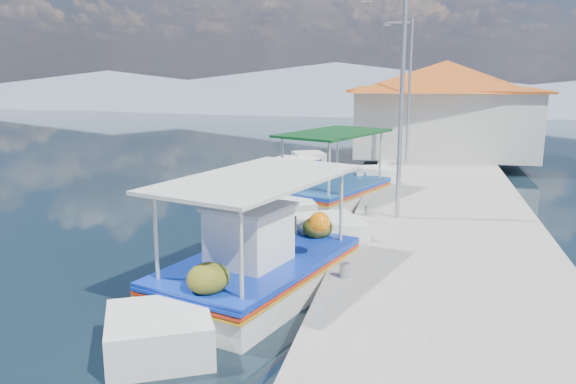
# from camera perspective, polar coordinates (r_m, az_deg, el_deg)

# --- Properties ---
(ground) EXTENTS (160.00, 160.00, 0.00)m
(ground) POSITION_cam_1_polar(r_m,az_deg,el_deg) (15.39, -7.18, -5.17)
(ground) COLOR black
(ground) RESTS_ON ground
(quay) EXTENTS (5.00, 44.00, 0.50)m
(quay) POSITION_cam_1_polar(r_m,az_deg,el_deg) (20.26, 14.80, -0.53)
(quay) COLOR #AEA9A2
(quay) RESTS_ON ground
(bollards) EXTENTS (0.20, 17.20, 0.30)m
(bollards) POSITION_cam_1_polar(r_m,az_deg,el_deg) (19.47, 8.75, 0.43)
(bollards) COLOR #A5A8AD
(bollards) RESTS_ON quay
(main_caique) EXTENTS (4.00, 7.93, 2.73)m
(main_caique) POSITION_cam_1_polar(r_m,az_deg,el_deg) (11.96, -2.93, -7.56)
(main_caique) COLOR silver
(main_caique) RESTS_ON ground
(caique_green_canopy) EXTENTS (4.04, 6.88, 2.79)m
(caique_green_canopy) POSITION_cam_1_polar(r_m,az_deg,el_deg) (19.39, 4.39, -0.22)
(caique_green_canopy) COLOR silver
(caique_green_canopy) RESTS_ON ground
(caique_blue_hull) EXTENTS (3.01, 5.98, 1.11)m
(caique_blue_hull) POSITION_cam_1_polar(r_m,az_deg,el_deg) (24.13, -0.49, 1.99)
(caique_blue_hull) COLOR silver
(caique_blue_hull) RESTS_ON ground
(harbor_building) EXTENTS (10.49, 10.49, 4.40)m
(harbor_building) POSITION_cam_1_polar(r_m,az_deg,el_deg) (28.86, 15.17, 8.19)
(harbor_building) COLOR silver
(harbor_building) RESTS_ON quay
(lamp_post_near) EXTENTS (1.21, 0.14, 6.00)m
(lamp_post_near) POSITION_cam_1_polar(r_m,az_deg,el_deg) (15.81, 10.81, 9.38)
(lamp_post_near) COLOR #A5A8AD
(lamp_post_near) RESTS_ON quay
(lamp_post_far) EXTENTS (1.21, 0.14, 6.00)m
(lamp_post_far) POSITION_cam_1_polar(r_m,az_deg,el_deg) (24.80, 11.67, 10.27)
(lamp_post_far) COLOR #A5A8AD
(lamp_post_far) RESTS_ON quay
(mountain_ridge) EXTENTS (171.40, 96.00, 5.50)m
(mountain_ridge) POSITION_cam_1_polar(r_m,az_deg,el_deg) (69.84, 14.27, 9.72)
(mountain_ridge) COLOR slate
(mountain_ridge) RESTS_ON ground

